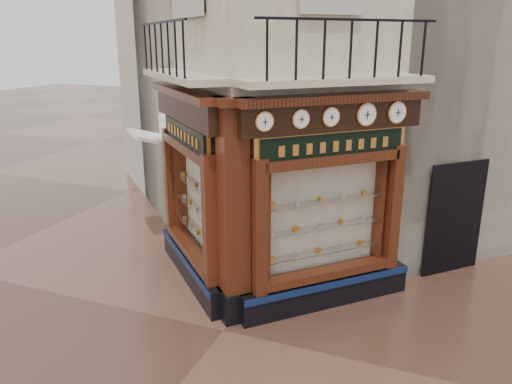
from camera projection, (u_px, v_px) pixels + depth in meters
The scene contains 15 objects.
ground at pixel (223, 331), 8.68m from camera, with size 80.00×80.00×0.00m, color #492C22.
neighbour_left at pixel (265, 19), 15.63m from camera, with size 8.00×8.00×11.00m, color beige.
neighbour_right at pixel (431, 16), 13.90m from camera, with size 8.00×8.00×11.00m, color beige.
shopfront_left at pixel (191, 190), 9.99m from camera, with size 2.86×2.86×3.98m.
shopfront_right at pixel (329, 206), 9.01m from camera, with size 2.86×2.86×3.98m.
corner_pilaster at pixel (234, 216), 8.56m from camera, with size 0.85×0.85×3.98m.
balcony at pixel (255, 78), 8.78m from camera, with size 5.94×2.97×1.03m.
clock_a at pixel (264, 122), 7.84m from camera, with size 0.26×0.26×0.32m.
clock_b at pixel (301, 119), 8.09m from camera, with size 0.26×0.26×0.32m.
clock_c at pixel (331, 117), 8.31m from camera, with size 0.27×0.27×0.33m.
clock_d at pixel (366, 115), 8.58m from camera, with size 0.32×0.32×0.40m.
clock_e at pixel (397, 112), 8.83m from camera, with size 0.31×0.31×0.39m.
awning at pixel (156, 239), 12.70m from camera, with size 1.43×0.86×0.08m, color white, non-canonical shape.
signboard_left at pixel (185, 135), 9.64m from camera, with size 2.07×2.07×0.55m.
signboard_right at pixel (334, 146), 8.62m from camera, with size 2.17×2.17×0.58m.
Camera 1 is at (3.31, -6.87, 4.84)m, focal length 35.00 mm.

